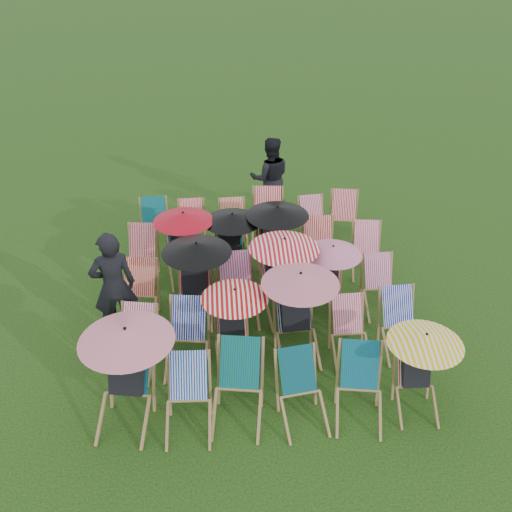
{
  "coord_description": "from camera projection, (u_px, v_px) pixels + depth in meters",
  "views": [
    {
      "loc": [
        -0.69,
        -7.61,
        6.0
      ],
      "look_at": [
        -0.05,
        0.4,
        0.9
      ],
      "focal_mm": 40.0,
      "sensor_mm": 36.0,
      "label": 1
    }
  ],
  "objects": [
    {
      "name": "deckchair_26",
      "position": [
        233.0,
        225.0,
        11.36
      ],
      "size": [
        0.61,
        0.83,
        0.87
      ],
      "rotation": [
        0.0,
        0.0,
        0.04
      ],
      "color": "#997247",
      "rests_on": "ground"
    },
    {
      "name": "deckchair_21",
      "position": [
        275.0,
        240.0,
        10.33
      ],
      "size": [
        1.13,
        1.19,
        1.34
      ],
      "rotation": [
        0.0,
        0.0,
        0.06
      ],
      "color": "#997247",
      "rests_on": "ground"
    },
    {
      "name": "deckchair_28",
      "position": [
        314.0,
        222.0,
        11.48
      ],
      "size": [
        0.66,
        0.85,
        0.86
      ],
      "rotation": [
        0.0,
        0.0,
        0.12
      ],
      "color": "#997247",
      "rests_on": "ground"
    },
    {
      "name": "deckchair_12",
      "position": [
        138.0,
        295.0,
        9.34
      ],
      "size": [
        0.72,
        0.92,
        0.92
      ],
      "rotation": [
        0.0,
        0.0,
        -0.13
      ],
      "color": "#997247",
      "rests_on": "ground"
    },
    {
      "name": "deckchair_22",
      "position": [
        319.0,
        249.0,
        10.49
      ],
      "size": [
        0.66,
        0.91,
        0.97
      ],
      "rotation": [
        0.0,
        0.0,
        -0.02
      ],
      "color": "#997247",
      "rests_on": "ground"
    },
    {
      "name": "deckchair_27",
      "position": [
        268.0,
        219.0,
        11.43
      ],
      "size": [
        0.76,
        1.0,
        1.02
      ],
      "rotation": [
        0.0,
        0.0,
        -0.1
      ],
      "color": "#997247",
      "rests_on": "ground"
    },
    {
      "name": "deckchair_23",
      "position": [
        367.0,
        251.0,
        10.53
      ],
      "size": [
        0.68,
        0.87,
        0.88
      ],
      "rotation": [
        0.0,
        0.0,
        -0.12
      ],
      "color": "#997247",
      "rests_on": "ground"
    },
    {
      "name": "deckchair_14",
      "position": [
        238.0,
        291.0,
        9.36
      ],
      "size": [
        0.73,
        0.97,
        1.01
      ],
      "rotation": [
        0.0,
        0.0,
        0.07
      ],
      "color": "#997247",
      "rests_on": "ground"
    },
    {
      "name": "deckchair_19",
      "position": [
        183.0,
        245.0,
        10.26
      ],
      "size": [
        1.08,
        1.16,
        1.28
      ],
      "rotation": [
        0.0,
        0.0,
        0.15
      ],
      "color": "#997247",
      "rests_on": "ground"
    },
    {
      "name": "deckchair_29",
      "position": [
        344.0,
        218.0,
        11.55
      ],
      "size": [
        0.75,
        0.94,
        0.92
      ],
      "rotation": [
        0.0,
        0.0,
        -0.18
      ],
      "color": "#997247",
      "rests_on": "ground"
    },
    {
      "name": "deckchair_9",
      "position": [
        298.0,
        314.0,
        8.49
      ],
      "size": [
        1.16,
        1.23,
        1.38
      ],
      "rotation": [
        0.0,
        0.0,
        0.09
      ],
      "color": "#997247",
      "rests_on": "ground"
    },
    {
      "name": "deckchair_2",
      "position": [
        238.0,
        389.0,
        7.49
      ],
      "size": [
        0.82,
        1.04,
        1.02
      ],
      "rotation": [
        0.0,
        0.0,
        -0.16
      ],
      "color": "#997247",
      "rests_on": "ground"
    },
    {
      "name": "ground",
      "position": [
        261.0,
        313.0,
        9.67
      ],
      "size": [
        100.0,
        100.0,
        0.0
      ],
      "primitive_type": "plane",
      "color": "black",
      "rests_on": "ground"
    },
    {
      "name": "deckchair_17",
      "position": [
        381.0,
        287.0,
        9.56
      ],
      "size": [
        0.6,
        0.82,
        0.88
      ],
      "rotation": [
        0.0,
        0.0,
        0.02
      ],
      "color": "#997247",
      "rests_on": "ground"
    },
    {
      "name": "deckchair_1",
      "position": [
        188.0,
        400.0,
        7.38
      ],
      "size": [
        0.66,
        0.89,
        0.94
      ],
      "rotation": [
        0.0,
        0.0,
        -0.04
      ],
      "color": "#997247",
      "rests_on": "ground"
    },
    {
      "name": "deckchair_0",
      "position": [
        125.0,
        375.0,
        7.35
      ],
      "size": [
        1.22,
        1.3,
        1.45
      ],
      "rotation": [
        0.0,
        0.0,
        -0.19
      ],
      "color": "#997247",
      "rests_on": "ground"
    },
    {
      "name": "deckchair_7",
      "position": [
        187.0,
        339.0,
        8.36
      ],
      "size": [
        0.76,
        0.97,
        0.97
      ],
      "rotation": [
        0.0,
        0.0,
        -0.13
      ],
      "color": "#997247",
      "rests_on": "ground"
    },
    {
      "name": "deckchair_8",
      "position": [
        233.0,
        324.0,
        8.44
      ],
      "size": [
        1.0,
        1.05,
        1.19
      ],
      "rotation": [
        0.0,
        0.0,
        0.04
      ],
      "color": "#997247",
      "rests_on": "ground"
    },
    {
      "name": "deckchair_6",
      "position": [
        135.0,
        343.0,
        8.35
      ],
      "size": [
        0.74,
        0.92,
        0.9
      ],
      "rotation": [
        0.0,
        0.0,
        -0.19
      ],
      "color": "#997247",
      "rests_on": "ground"
    },
    {
      "name": "deckchair_4",
      "position": [
        360.0,
        389.0,
        7.53
      ],
      "size": [
        0.77,
        0.97,
        0.96
      ],
      "rotation": [
        0.0,
        0.0,
        -0.16
      ],
      "color": "#997247",
      "rests_on": "ground"
    },
    {
      "name": "deckchair_15",
      "position": [
        283.0,
        276.0,
        9.34
      ],
      "size": [
        1.15,
        1.25,
        1.36
      ],
      "rotation": [
        0.0,
        0.0,
        0.18
      ],
      "color": "#997247",
      "rests_on": "ground"
    },
    {
      "name": "deckchair_16",
      "position": [
        329.0,
        277.0,
        9.52
      ],
      "size": [
        0.97,
        1.03,
        1.15
      ],
      "rotation": [
        0.0,
        0.0,
        -0.17
      ],
      "color": "#997247",
      "rests_on": "ground"
    },
    {
      "name": "deckchair_13",
      "position": [
        195.0,
        279.0,
        9.28
      ],
      "size": [
        1.13,
        1.18,
        1.34
      ],
      "rotation": [
        0.0,
        0.0,
        -0.05
      ],
      "color": "#997247",
      "rests_on": "ground"
    },
    {
      "name": "deckchair_18",
      "position": [
        141.0,
        256.0,
        10.36
      ],
      "size": [
        0.71,
        0.91,
        0.92
      ],
      "rotation": [
        0.0,
        0.0,
        -0.12
      ],
      "color": "#997247",
      "rests_on": "ground"
    },
    {
      "name": "deckchair_24",
      "position": [
        154.0,
        225.0,
        11.32
      ],
      "size": [
        0.62,
        0.85,
        0.9
      ],
      "rotation": [
        0.0,
        0.0,
        0.03
      ],
      "color": "#997247",
      "rests_on": "ground"
    },
    {
      "name": "deckchair_5",
      "position": [
        419.0,
        371.0,
        7.6
      ],
      "size": [
        1.0,
        1.05,
        1.19
      ],
      "rotation": [
        0.0,
        0.0,
        -0.04
      ],
      "color": "#997247",
      "rests_on": "ground"
    },
    {
      "name": "deckchair_20",
      "position": [
        231.0,
        244.0,
        10.33
      ],
      "size": [
        1.04,
        1.08,
        1.23
      ],
      "rotation": [
        0.0,
        0.0,
        -0.03
      ],
      "color": "#997247",
      "rests_on": "ground"
    },
    {
      "name": "person_rear",
      "position": [
        270.0,
        178.0,
        12.15
      ],
      "size": [
        0.88,
        0.69,
        1.8
      ],
      "primitive_type": "imported",
      "rotation": [
        0.0,
        0.0,
        3.15
      ],
      "color": "black",
      "rests_on": "ground"
    },
    {
      "name": "deckchair_11",
      "position": [
        402.0,
        325.0,
        8.69
      ],
      "size": [
        0.64,
        0.87,
        0.92
      ],
      "rotation": [
        0.0,
        0.0,
        0.04
      ],
      "color": "#997247",
      "rests_on": "ground"
    },
    {
      "name": "person_left",
      "position": [
        114.0,
        286.0,
        8.72
      ],
      "size": [
        0.78,
        0.61,
        1.88
      ],
      "primitive_type": "imported",
      "rotation": [
        0.0,
        0.0,
        3.41
      ],
      "color": "black",
      "rests_on": "ground"
    },
    {
      "name": "deckchair_25",
      "position": [
        192.0,
        226.0,
        11.33
      ],
      "size": [
        0.59,
        0.81,
        0.86
      ],
      "rotation": [
        0.0,
        0.0,
        0.02
      ],
      "color": "#997247",
      "rests_on": "ground"
    },
    {
      "name": "deckchair_3",
      "position": [
        302.0,
        393.0,
        7.5
      ],
      "size": [
        0.73,
        0.93,
        0.92
      ],
      "rotation": [
        0.0,
        0.0,
        0.15
      ],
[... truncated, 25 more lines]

